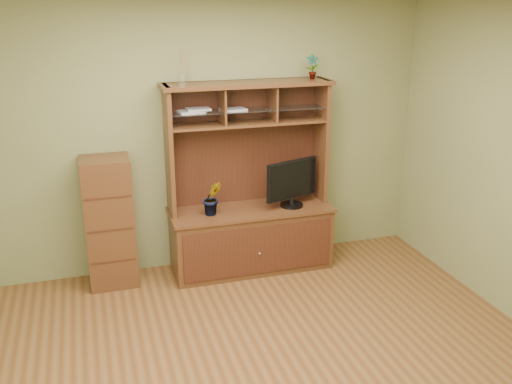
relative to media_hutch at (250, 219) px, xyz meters
name	(u,v)px	position (x,y,z in m)	size (l,w,h in m)	color
room	(270,200)	(-0.36, -1.73, 0.83)	(4.54, 4.04, 2.74)	#593619
media_hutch	(250,219)	(0.00, 0.00, 0.00)	(1.66, 0.61, 1.90)	#452713
monitor	(292,182)	(0.41, -0.08, 0.38)	(0.59, 0.24, 0.48)	black
orchid_plant	(212,198)	(-0.41, -0.08, 0.30)	(0.19, 0.15, 0.34)	#27551D
top_plant	(312,67)	(0.66, 0.08, 1.50)	(0.13, 0.09, 0.24)	#306322
reed_diffuser	(182,71)	(-0.62, 0.08, 1.50)	(0.06, 0.06, 0.31)	silver
magazines	(207,110)	(-0.40, 0.08, 1.13)	(0.67, 0.22, 0.04)	#9D9DA1
side_cabinet	(109,222)	(-1.38, 0.05, 0.11)	(0.45, 0.41, 1.26)	#452713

